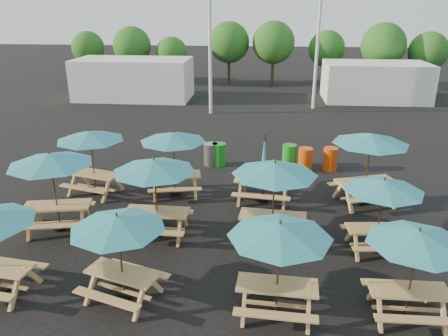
# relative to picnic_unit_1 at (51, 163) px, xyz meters

# --- Properties ---
(ground) EXTENTS (120.00, 120.00, 0.00)m
(ground) POSITION_rel_picnic_unit_1_xyz_m (4.74, 1.31, -2.15)
(ground) COLOR black
(ground) RESTS_ON ground
(picnic_unit_1) EXTENTS (2.88, 2.88, 2.46)m
(picnic_unit_1) POSITION_rel_picnic_unit_1_xyz_m (0.00, 0.00, 0.00)
(picnic_unit_1) COLOR tan
(picnic_unit_1) RESTS_ON ground
(picnic_unit_2) EXTENTS (2.87, 2.87, 2.36)m
(picnic_unit_2) POSITION_rel_picnic_unit_1_xyz_m (0.11, 2.70, -0.09)
(picnic_unit_2) COLOR tan
(picnic_unit_2) RESTS_ON ground
(picnic_unit_3) EXTENTS (2.68, 2.68, 2.16)m
(picnic_unit_3) POSITION_rel_picnic_unit_1_xyz_m (2.96, -3.06, -0.27)
(picnic_unit_3) COLOR tan
(picnic_unit_3) RESTS_ON ground
(picnic_unit_4) EXTENTS (2.40, 2.40, 2.38)m
(picnic_unit_4) POSITION_rel_picnic_unit_1_xyz_m (3.05, -0.06, -0.07)
(picnic_unit_4) COLOR tan
(picnic_unit_4) RESTS_ON ground
(picnic_unit_5) EXTENTS (2.72, 2.72, 2.34)m
(picnic_unit_5) POSITION_rel_picnic_unit_1_xyz_m (2.97, 2.89, -0.11)
(picnic_unit_5) COLOR tan
(picnic_unit_5) RESTS_ON ground
(picnic_unit_6) EXTENTS (2.33, 2.33, 2.24)m
(picnic_unit_6) POSITION_rel_picnic_unit_1_xyz_m (6.46, -3.23, -0.20)
(picnic_unit_6) COLOR tan
(picnic_unit_6) RESTS_ON ground
(picnic_unit_7) EXTENTS (2.56, 2.56, 2.40)m
(picnic_unit_7) POSITION_rel_picnic_unit_1_xyz_m (6.40, -0.05, -0.05)
(picnic_unit_7) COLOR tan
(picnic_unit_7) RESTS_ON ground
(picnic_unit_8) EXTENTS (2.11, 1.89, 2.48)m
(picnic_unit_8) POSITION_rel_picnic_unit_1_xyz_m (6.11, 2.59, -1.13)
(picnic_unit_8) COLOR tan
(picnic_unit_8) RESTS_ON ground
(picnic_unit_9) EXTENTS (2.15, 2.15, 2.14)m
(picnic_unit_9) POSITION_rel_picnic_unit_1_xyz_m (9.27, -3.10, -0.28)
(picnic_unit_9) COLOR tan
(picnic_unit_9) RESTS_ON ground
(picnic_unit_10) EXTENTS (2.31, 2.31, 2.13)m
(picnic_unit_10) POSITION_rel_picnic_unit_1_xyz_m (9.25, -0.36, -0.29)
(picnic_unit_10) COLOR tan
(picnic_unit_10) RESTS_ON ground
(picnic_unit_11) EXTENTS (3.13, 3.13, 2.52)m
(picnic_unit_11) POSITION_rel_picnic_unit_1_xyz_m (9.55, 2.75, 0.05)
(picnic_unit_11) COLOR tan
(picnic_unit_11) RESTS_ON ground
(waste_bin_0) EXTENTS (0.59, 0.59, 0.94)m
(waste_bin_0) POSITION_rel_picnic_unit_1_xyz_m (3.87, 6.05, -1.68)
(waste_bin_0) COLOR gray
(waste_bin_0) RESTS_ON ground
(waste_bin_1) EXTENTS (0.59, 0.59, 0.94)m
(waste_bin_1) POSITION_rel_picnic_unit_1_xyz_m (4.22, 6.08, -1.68)
(waste_bin_1) COLOR #198A1C
(waste_bin_1) RESTS_ON ground
(waste_bin_2) EXTENTS (0.59, 0.59, 0.94)m
(waste_bin_2) POSITION_rel_picnic_unit_1_xyz_m (7.16, 6.18, -1.68)
(waste_bin_2) COLOR #198A1C
(waste_bin_2) RESTS_ON ground
(waste_bin_3) EXTENTS (0.59, 0.59, 0.94)m
(waste_bin_3) POSITION_rel_picnic_unit_1_xyz_m (7.80, 5.78, -1.68)
(waste_bin_3) COLOR #C9430B
(waste_bin_3) RESTS_ON ground
(waste_bin_4) EXTENTS (0.59, 0.59, 0.94)m
(waste_bin_4) POSITION_rel_picnic_unit_1_xyz_m (8.82, 5.92, -1.68)
(waste_bin_4) COLOR #C9430B
(waste_bin_4) RESTS_ON ground
(mast_0) EXTENTS (0.20, 0.20, 12.00)m
(mast_0) POSITION_rel_picnic_unit_1_xyz_m (2.74, 15.31, 3.85)
(mast_0) COLOR silver
(mast_0) RESTS_ON ground
(mast_1) EXTENTS (0.20, 0.20, 12.00)m
(mast_1) POSITION_rel_picnic_unit_1_xyz_m (9.24, 17.31, 3.85)
(mast_1) COLOR silver
(mast_1) RESTS_ON ground
(event_tent_0) EXTENTS (8.00, 4.00, 2.80)m
(event_tent_0) POSITION_rel_picnic_unit_1_xyz_m (-3.26, 19.31, -0.75)
(event_tent_0) COLOR silver
(event_tent_0) RESTS_ON ground
(event_tent_1) EXTENTS (7.00, 4.00, 2.60)m
(event_tent_1) POSITION_rel_picnic_unit_1_xyz_m (13.74, 20.31, -0.85)
(event_tent_1) COLOR silver
(event_tent_1) RESTS_ON ground
(tree_0) EXTENTS (2.80, 2.80, 4.24)m
(tree_0) POSITION_rel_picnic_unit_1_xyz_m (-9.33, 26.56, 0.68)
(tree_0) COLOR #382314
(tree_0) RESTS_ON ground
(tree_1) EXTENTS (3.11, 3.11, 4.72)m
(tree_1) POSITION_rel_picnic_unit_1_xyz_m (-5.01, 25.21, 1.00)
(tree_1) COLOR #382314
(tree_1) RESTS_ON ground
(tree_2) EXTENTS (2.59, 2.59, 3.93)m
(tree_2) POSITION_rel_picnic_unit_1_xyz_m (-1.65, 24.96, 0.47)
(tree_2) COLOR #382314
(tree_2) RESTS_ON ground
(tree_3) EXTENTS (3.36, 3.36, 5.09)m
(tree_3) POSITION_rel_picnic_unit_1_xyz_m (2.99, 26.02, 1.25)
(tree_3) COLOR #382314
(tree_3) RESTS_ON ground
(tree_4) EXTENTS (3.41, 3.41, 5.17)m
(tree_4) POSITION_rel_picnic_unit_1_xyz_m (6.64, 25.57, 1.31)
(tree_4) COLOR #382314
(tree_4) RESTS_ON ground
(tree_5) EXTENTS (2.94, 2.94, 4.45)m
(tree_5) POSITION_rel_picnic_unit_1_xyz_m (10.96, 25.98, 0.82)
(tree_5) COLOR #382314
(tree_5) RESTS_ON ground
(tree_6) EXTENTS (3.38, 3.38, 5.13)m
(tree_6) POSITION_rel_picnic_unit_1_xyz_m (14.97, 24.20, 1.27)
(tree_6) COLOR #382314
(tree_6) RESTS_ON ground
(tree_7) EXTENTS (2.95, 2.95, 4.48)m
(tree_7) POSITION_rel_picnic_unit_1_xyz_m (18.36, 24.23, 0.84)
(tree_7) COLOR #382314
(tree_7) RESTS_ON ground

